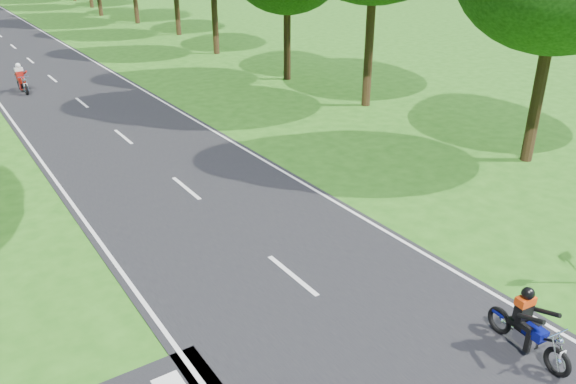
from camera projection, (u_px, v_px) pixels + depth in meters
ground at (346, 320)px, 11.66m from camera, size 160.00×160.00×0.00m
rider_near_blue at (531, 323)px, 10.46m from camera, size 0.71×1.68×1.36m
rider_far_red at (21, 78)px, 28.34m from camera, size 0.65×1.76×1.45m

